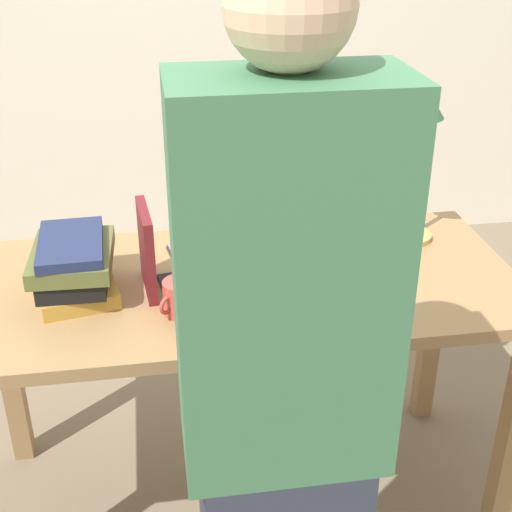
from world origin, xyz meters
name	(u,v)px	position (x,y,z in m)	size (l,w,h in m)	color
ground_plane	(242,493)	(0.00, 0.00, 0.00)	(12.00, 12.00, 0.00)	#70604C
reading_desk	(239,314)	(0.00, 0.00, 0.67)	(1.50, 0.68, 0.78)	#937047
open_book	(269,279)	(0.07, -0.06, 0.81)	(0.58, 0.39, 0.10)	black
book_stack_tall	(74,267)	(-0.42, -0.01, 0.86)	(0.23, 0.27, 0.16)	#BC8933
book_standing_upright	(147,250)	(-0.24, -0.01, 0.89)	(0.04, 0.19, 0.22)	maroon
reading_lamp	(419,128)	(0.53, 0.18, 1.12)	(0.14, 0.14, 0.46)	tan
coffee_mug	(181,297)	(-0.16, -0.14, 0.82)	(0.10, 0.10, 0.09)	#B74238
pencil	(271,325)	(0.04, -0.24, 0.78)	(0.05, 0.17, 0.01)	gold
person_reader	(283,437)	(-0.01, -0.67, 0.82)	(0.36, 0.21, 1.67)	#2D3342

